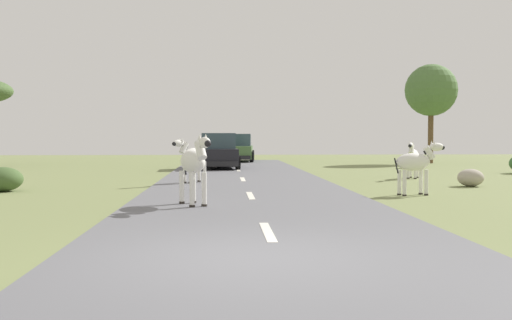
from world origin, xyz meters
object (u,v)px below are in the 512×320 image
object	(u,v)px
zebra_3	(416,163)
tree_1	(431,91)
zebra_1	(193,156)
zebra_2	(413,156)
bush_2	(2,179)
zebra_0	(194,163)
rock_0	(403,165)
car_0	(238,149)
car_1	(218,152)
rock_1	(471,178)

from	to	relation	value
zebra_3	tree_1	distance (m)	20.95
zebra_1	zebra_2	world-z (taller)	zebra_1
zebra_1	bush_2	world-z (taller)	zebra_1
zebra_0	zebra_2	xyz separation A→B (m)	(7.99, 8.96, -0.15)
zebra_3	rock_0	world-z (taller)	zebra_3
zebra_3	car_0	xyz separation A→B (m)	(-4.35, 21.58, -0.05)
car_0	bush_2	world-z (taller)	car_0
zebra_3	bush_2	bearing A→B (deg)	-113.00
zebra_2	tree_1	bearing A→B (deg)	-87.42
zebra_2	bush_2	size ratio (longest dim) A/B	1.21
bush_2	zebra_3	bearing A→B (deg)	-8.52
zebra_1	bush_2	bearing A→B (deg)	65.71
tree_1	bush_2	distance (m)	26.27
zebra_0	zebra_1	distance (m)	6.69
car_0	zebra_2	bearing A→B (deg)	116.74
rock_0	zebra_1	bearing A→B (deg)	-137.43
car_0	tree_1	distance (m)	12.39
car_1	tree_1	world-z (taller)	tree_1
tree_1	rock_1	world-z (taller)	tree_1
rock_0	bush_2	bearing A→B (deg)	-143.15
zebra_0	bush_2	xyz separation A→B (m)	(-5.85, 4.30, -0.66)
zebra_0	rock_0	xyz separation A→B (m)	(9.83, 16.04, -0.86)
car_0	zebra_0	bearing A→B (deg)	90.12
zebra_1	zebra_3	distance (m)	7.58
car_1	rock_1	bearing A→B (deg)	125.02
car_0	tree_1	bearing A→B (deg)	172.98
bush_2	rock_1	bearing A→B (deg)	3.72
zebra_0	rock_1	size ratio (longest dim) A/B	1.96
zebra_3	rock_1	distance (m)	3.89
car_0	rock_1	xyz separation A→B (m)	(7.07, -18.87, -0.56)
zebra_0	zebra_3	xyz separation A→B (m)	(5.98, 2.52, -0.12)
bush_2	rock_1	size ratio (longest dim) A/B	1.44
zebra_2	zebra_1	bearing A→B (deg)	40.16
zebra_1	rock_1	world-z (taller)	zebra_1
car_1	bush_2	world-z (taller)	car_1
zebra_0	zebra_1	world-z (taller)	zebra_0
car_1	rock_0	distance (m)	9.42
zebra_0	tree_1	world-z (taller)	tree_1
bush_2	zebra_0	bearing A→B (deg)	-36.31
zebra_0	rock_1	distance (m)	10.18
car_0	bush_2	size ratio (longest dim) A/B	3.68
car_1	rock_1	xyz separation A→B (m)	(8.27, -10.84, -0.56)
zebra_0	zebra_3	distance (m)	6.49
rock_0	car_1	bearing A→B (deg)	179.76
zebra_0	zebra_1	bearing A→B (deg)	-108.57
zebra_1	car_0	size ratio (longest dim) A/B	0.34
car_0	rock_1	bearing A→B (deg)	114.52
zebra_3	car_1	distance (m)	14.65
bush_2	zebra_1	bearing A→B (deg)	23.51
bush_2	zebra_2	bearing A→B (deg)	18.62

